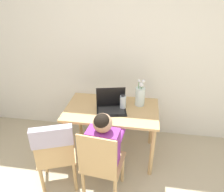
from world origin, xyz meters
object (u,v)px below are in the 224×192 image
at_px(flower_vase, 140,95).
at_px(water_bottle, 123,102).
at_px(chair_occupied, 101,165).
at_px(chair_spare, 54,148).
at_px(laptop, 111,105).
at_px(person_seated, 105,143).

relative_size(flower_vase, water_bottle, 1.84).
distance_m(chair_occupied, water_bottle, 0.79).
xyz_separation_m(chair_spare, flower_vase, (0.81, 0.81, 0.24)).
relative_size(laptop, flower_vase, 1.15).
bearing_deg(chair_spare, chair_occupied, 158.98).
distance_m(laptop, water_bottle, 0.15).
bearing_deg(water_bottle, laptop, -162.66).
height_order(chair_spare, water_bottle, chair_spare).
bearing_deg(water_bottle, person_seated, -101.53).
bearing_deg(chair_spare, laptop, -146.47).
relative_size(chair_spare, water_bottle, 4.79).
distance_m(person_seated, water_bottle, 0.61).
distance_m(chair_spare, laptop, 0.82).
distance_m(chair_occupied, chair_spare, 0.50).
bearing_deg(water_bottle, flower_vase, 30.74).
bearing_deg(flower_vase, laptop, -154.40).
height_order(person_seated, water_bottle, person_seated).
bearing_deg(chair_spare, water_bottle, -151.82).
distance_m(chair_occupied, laptop, 0.73).
bearing_deg(person_seated, chair_spare, 19.54).
bearing_deg(chair_occupied, water_bottle, -94.34).
bearing_deg(flower_vase, chair_spare, -134.77).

